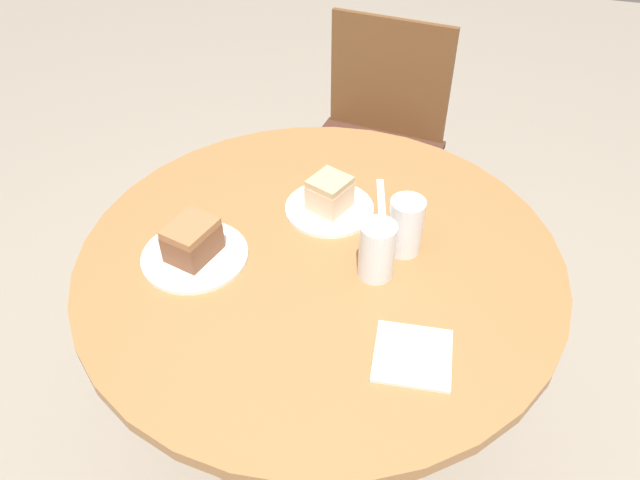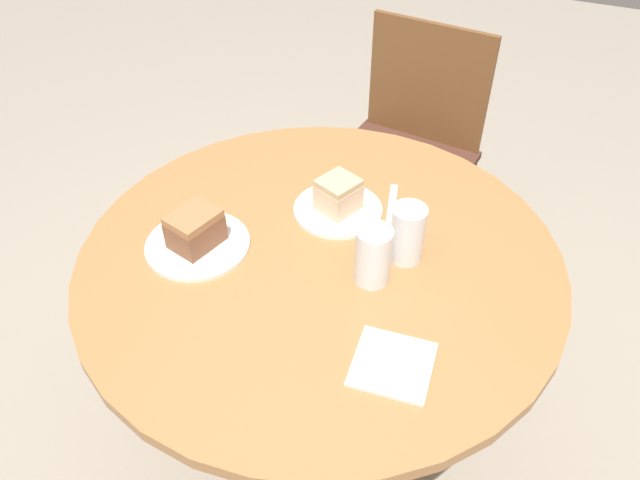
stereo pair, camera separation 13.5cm
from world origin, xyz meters
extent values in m
plane|color=gray|center=(0.00, 0.00, 0.00)|extent=(8.00, 8.00, 0.00)
cylinder|color=#9E6B3D|center=(0.00, 0.00, 0.01)|extent=(0.51, 0.51, 0.03)
cylinder|color=#9E6B3D|center=(0.00, 0.00, 0.38)|extent=(0.11, 0.11, 0.71)
cylinder|color=#9E6B3D|center=(0.00, 0.00, 0.75)|extent=(1.07, 1.07, 0.03)
cylinder|color=brown|center=(-0.28, 0.65, 0.22)|extent=(0.04, 0.04, 0.45)
cylinder|color=brown|center=(0.13, 0.60, 0.22)|extent=(0.04, 0.04, 0.45)
cylinder|color=brown|center=(-0.24, 1.03, 0.22)|extent=(0.04, 0.04, 0.45)
cylinder|color=brown|center=(0.17, 0.98, 0.22)|extent=(0.04, 0.04, 0.45)
cube|color=#47281E|center=(-0.06, 0.82, 0.46)|extent=(0.50, 0.48, 0.03)
cube|color=brown|center=(-0.03, 1.02, 0.68)|extent=(0.43, 0.07, 0.42)
cylinder|color=white|center=(-0.02, 0.15, 0.77)|extent=(0.21, 0.21, 0.01)
cylinder|color=white|center=(-0.26, -0.09, 0.77)|extent=(0.23, 0.23, 0.01)
cube|color=beige|center=(-0.02, 0.15, 0.80)|extent=(0.11, 0.11, 0.06)
cube|color=tan|center=(-0.02, 0.15, 0.84)|extent=(0.11, 0.11, 0.02)
cube|color=brown|center=(-0.26, -0.09, 0.80)|extent=(0.11, 0.13, 0.07)
cube|color=#9E6B42|center=(-0.26, -0.09, 0.84)|extent=(0.11, 0.12, 0.02)
cylinder|color=silver|center=(0.13, -0.03, 0.81)|extent=(0.07, 0.07, 0.10)
cylinder|color=white|center=(0.13, -0.03, 0.83)|extent=(0.08, 0.08, 0.13)
cylinder|color=silver|center=(0.17, 0.07, 0.80)|extent=(0.07, 0.07, 0.08)
cylinder|color=white|center=(0.17, 0.07, 0.83)|extent=(0.08, 0.08, 0.13)
cube|color=silver|center=(0.24, -0.23, 0.76)|extent=(0.16, 0.16, 0.01)
cube|color=silver|center=(0.09, 0.22, 0.76)|extent=(0.06, 0.17, 0.00)
camera|label=1|loc=(0.27, -0.98, 1.70)|focal=35.00mm
camera|label=2|loc=(0.40, -0.93, 1.70)|focal=35.00mm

